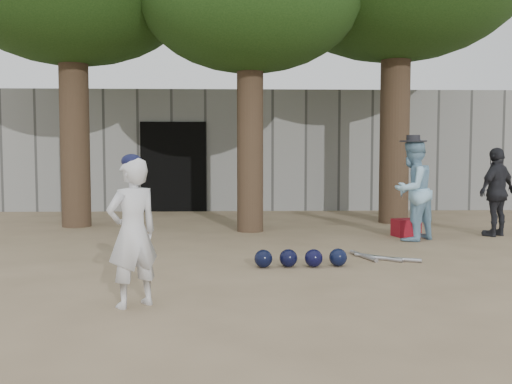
{
  "coord_description": "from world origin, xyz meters",
  "views": [
    {
      "loc": [
        0.36,
        -6.26,
        1.46
      ],
      "look_at": [
        0.6,
        1.0,
        0.95
      ],
      "focal_mm": 40.0,
      "sensor_mm": 36.0,
      "label": 1
    }
  ],
  "objects_px": {
    "spectator_blue": "(412,190)",
    "red_bag": "(406,228)",
    "boy_player": "(133,233)",
    "spectator_dark": "(497,192)"
  },
  "relations": [
    {
      "from": "spectator_blue",
      "to": "red_bag",
      "type": "relative_size",
      "value": 3.97
    },
    {
      "from": "boy_player",
      "to": "red_bag",
      "type": "bearing_deg",
      "value": -169.36
    },
    {
      "from": "boy_player",
      "to": "spectator_blue",
      "type": "xyz_separation_m",
      "value": [
        3.87,
        3.93,
        0.13
      ]
    },
    {
      "from": "boy_player",
      "to": "spectator_blue",
      "type": "height_order",
      "value": "spectator_blue"
    },
    {
      "from": "boy_player",
      "to": "red_bag",
      "type": "distance_m",
      "value": 5.91
    },
    {
      "from": "spectator_blue",
      "to": "spectator_dark",
      "type": "distance_m",
      "value": 1.68
    },
    {
      "from": "spectator_blue",
      "to": "red_bag",
      "type": "bearing_deg",
      "value": -133.95
    },
    {
      "from": "red_bag",
      "to": "spectator_dark",
      "type": "bearing_deg",
      "value": -0.85
    },
    {
      "from": "spectator_dark",
      "to": "red_bag",
      "type": "xyz_separation_m",
      "value": [
        -1.58,
        0.02,
        -0.62
      ]
    },
    {
      "from": "boy_player",
      "to": "spectator_dark",
      "type": "bearing_deg",
      "value": -179.14
    }
  ]
}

